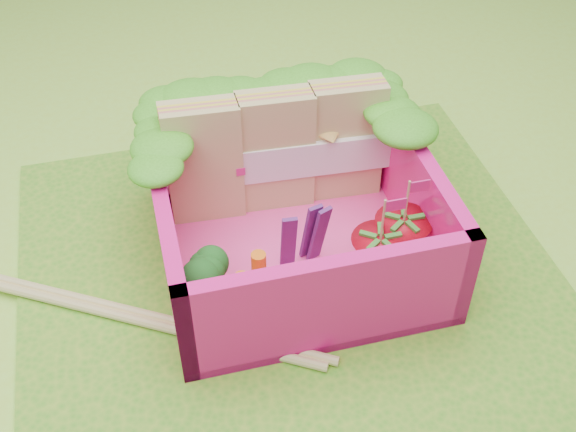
% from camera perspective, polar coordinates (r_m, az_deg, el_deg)
% --- Properties ---
extents(ground, '(14.00, 14.00, 0.00)m').
position_cam_1_polar(ground, '(3.52, 0.57, -6.02)').
color(ground, '#A2D83C').
rests_on(ground, ground).
extents(placemat, '(2.60, 2.60, 0.03)m').
position_cam_1_polar(placemat, '(3.51, 0.57, -5.86)').
color(placemat, '#4DA024').
rests_on(placemat, ground).
extents(bento_floor, '(1.30, 1.30, 0.05)m').
position_cam_1_polar(bento_floor, '(3.65, 0.40, -2.52)').
color(bento_floor, '#FF419B').
rests_on(bento_floor, placemat).
extents(bento_box, '(1.30, 1.30, 0.55)m').
position_cam_1_polar(bento_box, '(3.48, 0.42, 0.38)').
color(bento_box, '#ED1380').
rests_on(bento_box, placemat).
extents(lettuce_ruffle, '(1.43, 0.77, 0.11)m').
position_cam_1_polar(lettuce_ruffle, '(3.64, -1.47, 9.15)').
color(lettuce_ruffle, '#40931A').
rests_on(lettuce_ruffle, bento_box).
extents(sandwich_stack, '(1.21, 0.24, 0.67)m').
position_cam_1_polar(sandwich_stack, '(3.68, -0.91, 5.15)').
color(sandwich_stack, tan).
rests_on(sandwich_stack, bento_floor).
extents(broccoli, '(0.32, 0.32, 0.27)m').
position_cam_1_polar(broccoli, '(3.25, -6.57, -4.75)').
color(broccoli, '#648F45').
rests_on(broccoli, bento_floor).
extents(carrot_sticks, '(0.17, 0.16, 0.27)m').
position_cam_1_polar(carrot_sticks, '(3.28, -2.91, -5.40)').
color(carrot_sticks, orange).
rests_on(carrot_sticks, bento_floor).
extents(purple_wedges, '(0.23, 0.08, 0.38)m').
position_cam_1_polar(purple_wedges, '(3.41, 1.44, -1.59)').
color(purple_wedges, '#4A1C62').
rests_on(purple_wedges, bento_floor).
extents(strawberry_left, '(0.27, 0.27, 0.51)m').
position_cam_1_polar(strawberry_left, '(3.39, 7.14, -3.42)').
color(strawberry_left, red).
rests_on(strawberry_left, bento_floor).
extents(strawberry_right, '(0.27, 0.27, 0.51)m').
position_cam_1_polar(strawberry_right, '(3.49, 8.92, -1.93)').
color(strawberry_right, red).
rests_on(strawberry_right, bento_floor).
extents(snap_peas, '(0.59, 0.57, 0.05)m').
position_cam_1_polar(snap_peas, '(3.57, 7.55, -3.26)').
color(snap_peas, '#62AA35').
rests_on(snap_peas, bento_floor).
extents(chopsticks, '(2.13, 1.30, 0.05)m').
position_cam_1_polar(chopsticks, '(3.54, -15.72, -6.68)').
color(chopsticks, '#D4BC74').
rests_on(chopsticks, placemat).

